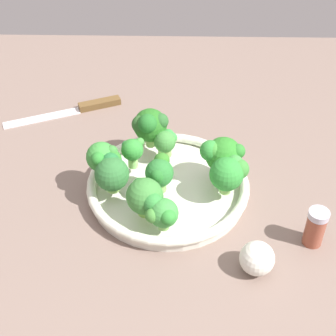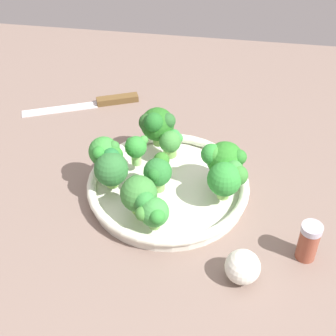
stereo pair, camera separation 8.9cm
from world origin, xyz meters
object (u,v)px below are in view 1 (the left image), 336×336
object	(u,v)px
broccoli_floret_3	(132,150)
broccoli_floret_9	(145,197)
pepper_shaker	(315,227)
broccoli_floret_2	(166,142)
broccoli_floret_1	(112,171)
garlic_bulb	(257,258)
broccoli_floret_5	(102,158)
broccoli_floret_6	(150,125)
broccoli_floret_7	(222,154)
bowl	(168,187)
knife	(79,109)
broccoli_floret_0	(229,173)
broccoli_floret_4	(159,173)
broccoli_floret_8	(163,214)

from	to	relation	value
broccoli_floret_3	broccoli_floret_9	world-z (taller)	broccoli_floret_9
pepper_shaker	broccoli_floret_2	bearing A→B (deg)	142.61
broccoli_floret_1	garlic_bulb	xyz separation A→B (cm)	(23.98, -15.27, -4.34)
broccoli_floret_5	broccoli_floret_6	size ratio (longest dim) A/B	0.87
broccoli_floret_3	broccoli_floret_6	bearing A→B (deg)	64.15
broccoli_floret_5	broccoli_floret_1	bearing A→B (deg)	-55.09
broccoli_floret_6	broccoli_floret_7	world-z (taller)	broccoli_floret_6
bowl	knife	xyz separation A→B (cm)	(-20.71, 26.89, -1.06)
broccoli_floret_2	garlic_bulb	size ratio (longest dim) A/B	0.96
broccoli_floret_6	pepper_shaker	xyz separation A→B (cm)	(28.04, -21.45, -4.68)
broccoli_floret_3	broccoli_floret_0	bearing A→B (deg)	-20.44
broccoli_floret_4	garlic_bulb	bearing A→B (deg)	-43.89
broccoli_floret_6	broccoli_floret_9	world-z (taller)	broccoli_floret_6
broccoli_floret_5	broccoli_floret_7	xyz separation A→B (cm)	(21.33, 1.20, 0.20)
knife	pepper_shaker	bearing A→B (deg)	-40.38
garlic_bulb	broccoli_floret_1	bearing A→B (deg)	147.51
broccoli_floret_1	broccoli_floret_8	bearing A→B (deg)	-46.20
bowl	knife	size ratio (longest dim) A/B	1.17
broccoli_floret_5	broccoli_floret_3	bearing A→B (deg)	32.34
broccoli_floret_2	pepper_shaker	size ratio (longest dim) A/B	0.74
broccoli_floret_1	broccoli_floret_5	distance (cm)	3.58
broccoli_floret_1	knife	world-z (taller)	broccoli_floret_1
bowl	broccoli_floret_5	xyz separation A→B (cm)	(-11.79, 0.79, 5.99)
broccoli_floret_6	broccoli_floret_7	xyz separation A→B (cm)	(13.27, -8.04, -0.50)
broccoli_floret_0	broccoli_floret_1	xyz separation A→B (cm)	(-20.38, 0.24, -0.21)
broccoli_floret_0	broccoli_floret_5	distance (cm)	22.63
broccoli_floret_0	knife	xyz separation A→B (cm)	(-31.33, 29.24, -6.77)
broccoli_floret_5	garlic_bulb	bearing A→B (deg)	-34.95
broccoli_floret_1	bowl	bearing A→B (deg)	12.23
broccoli_floret_2	broccoli_floret_5	distance (cm)	13.19
pepper_shaker	garlic_bulb	bearing A→B (deg)	-149.38
broccoli_floret_7	broccoli_floret_8	xyz separation A→B (cm)	(-10.08, -13.73, -1.34)
broccoli_floret_0	broccoli_floret_6	xyz separation A→B (cm)	(-14.35, 12.39, 0.98)
broccoli_floret_2	broccoli_floret_4	bearing A→B (deg)	-94.78
broccoli_floret_5	knife	bearing A→B (deg)	108.88
bowl	broccoli_floret_3	distance (cm)	9.38
broccoli_floret_3	broccoli_floret_8	distance (cm)	16.93
broccoli_floret_7	broccoli_floret_2	bearing A→B (deg)	150.97
bowl	broccoli_floret_8	world-z (taller)	broccoli_floret_8
garlic_bulb	broccoli_floret_5	bearing A→B (deg)	145.05
broccoli_floret_6	pepper_shaker	size ratio (longest dim) A/B	1.18
broccoli_floret_8	pepper_shaker	size ratio (longest dim) A/B	0.80
bowl	broccoli_floret_2	size ratio (longest dim) A/B	5.60
broccoli_floret_3	garlic_bulb	xyz separation A→B (cm)	(20.84, -21.45, -4.09)
garlic_bulb	broccoli_floret_9	bearing A→B (deg)	153.00
pepper_shaker	broccoli_floret_1	bearing A→B (deg)	164.74
broccoli_floret_1	knife	bearing A→B (deg)	110.69
bowl	knife	bearing A→B (deg)	127.60
knife	garlic_bulb	xyz separation A→B (cm)	(34.93, -44.27, 2.23)
broccoli_floret_0	broccoli_floret_8	xyz separation A→B (cm)	(-11.16, -9.37, -0.86)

